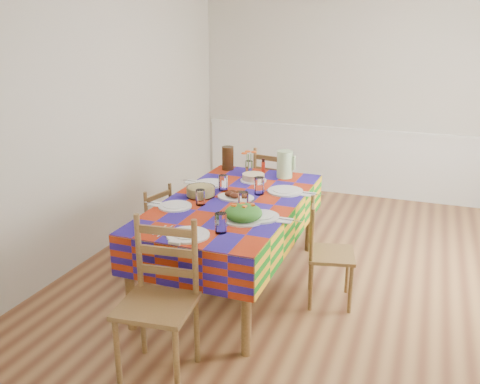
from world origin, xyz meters
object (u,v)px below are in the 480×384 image
at_px(chair_left, 150,229).
at_px(tea_pitcher, 228,158).
at_px(green_pitcher, 285,164).
at_px(chair_near, 159,302).
at_px(chair_right, 326,254).
at_px(chair_far, 276,191).
at_px(meat_platter, 236,195).
at_px(dining_table, 233,210).

bearing_deg(chair_left, tea_pitcher, 168.43).
height_order(green_pitcher, chair_near, green_pitcher).
bearing_deg(chair_right, chair_far, 19.16).
relative_size(meat_platter, chair_near, 0.31).
height_order(chair_near, chair_right, chair_near).
bearing_deg(dining_table, tea_pitcher, 114.68).
height_order(dining_table, green_pitcher, green_pitcher).
bearing_deg(chair_near, chair_left, 116.47).
relative_size(meat_platter, chair_left, 0.39).
xyz_separation_m(chair_near, chair_left, (-0.82, 1.28, -0.10)).
bearing_deg(green_pitcher, meat_platter, -105.67).
height_order(meat_platter, chair_near, chair_near).
height_order(chair_left, chair_right, chair_right).
distance_m(tea_pitcher, chair_right, 1.60).
bearing_deg(green_pitcher, chair_left, -141.73).
distance_m(meat_platter, chair_left, 0.93).
xyz_separation_m(green_pitcher, chair_left, (-1.05, -0.83, -0.52)).
bearing_deg(chair_right, tea_pitcher, 40.67).
xyz_separation_m(meat_platter, chair_right, (0.82, -0.06, -0.39)).
height_order(green_pitcher, tea_pitcher, green_pitcher).
height_order(green_pitcher, chair_right, green_pitcher).
relative_size(dining_table, meat_platter, 6.31).
bearing_deg(dining_table, meat_platter, 83.76).
bearing_deg(chair_near, tea_pitcher, 94.25).
bearing_deg(meat_platter, chair_left, -176.07).
xyz_separation_m(meat_platter, chair_far, (-0.01, 1.25, -0.34)).
distance_m(chair_near, chair_far, 2.59).
height_order(chair_near, chair_far, chair_near).
bearing_deg(tea_pitcher, green_pitcher, -5.96).
distance_m(dining_table, meat_platter, 0.12).
height_order(chair_far, chair_right, chair_far).
relative_size(dining_table, chair_right, 2.34).
xyz_separation_m(chair_near, chair_right, (0.83, 1.28, -0.08)).
bearing_deg(green_pitcher, chair_near, -96.13).
xyz_separation_m(tea_pitcher, chair_left, (-0.42, -0.89, -0.51)).
distance_m(chair_near, chair_right, 1.53).
bearing_deg(meat_platter, chair_far, 90.57).
bearing_deg(tea_pitcher, dining_table, -65.32).
bearing_deg(tea_pitcher, chair_near, -79.56).
xyz_separation_m(green_pitcher, chair_far, (-0.23, 0.48, -0.45)).
bearing_deg(chair_right, meat_platter, 72.61).
height_order(dining_table, chair_left, chair_left).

